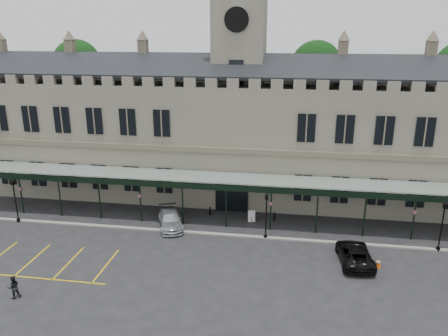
# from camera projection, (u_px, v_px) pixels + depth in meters

# --- Properties ---
(ground) EXTENTS (140.00, 140.00, 0.00)m
(ground) POSITION_uv_depth(u_px,v_px,m) (212.00, 268.00, 32.89)
(ground) COLOR black
(station_building) EXTENTS (60.00, 10.36, 17.30)m
(station_building) POSITION_uv_depth(u_px,v_px,m) (239.00, 136.00, 45.90)
(station_building) COLOR #6E695B
(station_building) RESTS_ON ground
(clock_tower) EXTENTS (5.60, 5.60, 24.80)m
(clock_tower) POSITION_uv_depth(u_px,v_px,m) (239.00, 71.00, 43.97)
(clock_tower) COLOR #6E695B
(clock_tower) RESTS_ON ground
(canopy) EXTENTS (50.00, 4.10, 4.30)m
(canopy) POSITION_uv_depth(u_px,v_px,m) (227.00, 201.00, 39.19)
(canopy) COLOR #8C9E93
(canopy) RESTS_ON ground
(kerb) EXTENTS (60.00, 0.40, 0.12)m
(kerb) POSITION_uv_depth(u_px,v_px,m) (223.00, 235.00, 38.05)
(kerb) COLOR gray
(kerb) RESTS_ON ground
(parking_markings) EXTENTS (16.00, 6.00, 0.01)m
(parking_markings) POSITION_uv_depth(u_px,v_px,m) (29.00, 263.00, 33.55)
(parking_markings) COLOR gold
(parking_markings) RESTS_ON ground
(tree_behind_left) EXTENTS (6.00, 6.00, 16.00)m
(tree_behind_left) POSITION_uv_depth(u_px,v_px,m) (77.00, 65.00, 55.79)
(tree_behind_left) COLOR #332314
(tree_behind_left) RESTS_ON ground
(tree_behind_mid) EXTENTS (6.00, 6.00, 16.00)m
(tree_behind_mid) POSITION_uv_depth(u_px,v_px,m) (316.00, 68.00, 51.35)
(tree_behind_mid) COLOR #332314
(tree_behind_mid) RESTS_ON ground
(lamp_post_left) EXTENTS (0.41, 0.41, 4.32)m
(lamp_post_left) POSITION_uv_depth(u_px,v_px,m) (15.00, 196.00, 39.96)
(lamp_post_left) COLOR black
(lamp_post_left) RESTS_ON ground
(lamp_post_mid) EXTENTS (0.40, 0.40, 4.22)m
(lamp_post_mid) POSITION_uv_depth(u_px,v_px,m) (266.00, 211.00, 36.74)
(lamp_post_mid) COLOR black
(lamp_post_mid) RESTS_ON ground
(lamp_post_right) EXTENTS (0.41, 0.41, 4.38)m
(lamp_post_right) POSITION_uv_depth(u_px,v_px,m) (443.00, 221.00, 34.62)
(lamp_post_right) COLOR black
(lamp_post_right) RESTS_ON ground
(traffic_cone) EXTENTS (0.45, 0.45, 0.71)m
(traffic_cone) POSITION_uv_depth(u_px,v_px,m) (378.00, 263.00, 32.82)
(traffic_cone) COLOR #E04907
(traffic_cone) RESTS_ON ground
(sign_board) EXTENTS (0.66, 0.17, 1.14)m
(sign_board) POSITION_uv_depth(u_px,v_px,m) (252.00, 216.00, 40.51)
(sign_board) COLOR black
(sign_board) RESTS_ON ground
(bollard_left) EXTENTS (0.15, 0.15, 0.83)m
(bollard_left) POSITION_uv_depth(u_px,v_px,m) (210.00, 211.00, 42.06)
(bollard_left) COLOR black
(bollard_left) RESTS_ON ground
(bollard_right) EXTENTS (0.15, 0.15, 0.84)m
(bollard_right) POSITION_uv_depth(u_px,v_px,m) (275.00, 217.00, 40.79)
(bollard_right) COLOR black
(bollard_right) RESTS_ON ground
(car_taxi) EXTENTS (3.60, 5.21, 1.40)m
(car_taxi) POSITION_uv_depth(u_px,v_px,m) (170.00, 220.00, 39.50)
(car_taxi) COLOR #9C9EA4
(car_taxi) RESTS_ON ground
(car_van) EXTENTS (2.72, 5.20, 1.40)m
(car_van) POSITION_uv_depth(u_px,v_px,m) (355.00, 254.00, 33.46)
(car_van) COLOR black
(car_van) RESTS_ON ground
(person_b) EXTENTS (1.00, 0.98, 1.62)m
(person_b) POSITION_uv_depth(u_px,v_px,m) (14.00, 287.00, 28.96)
(person_b) COLOR black
(person_b) RESTS_ON ground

